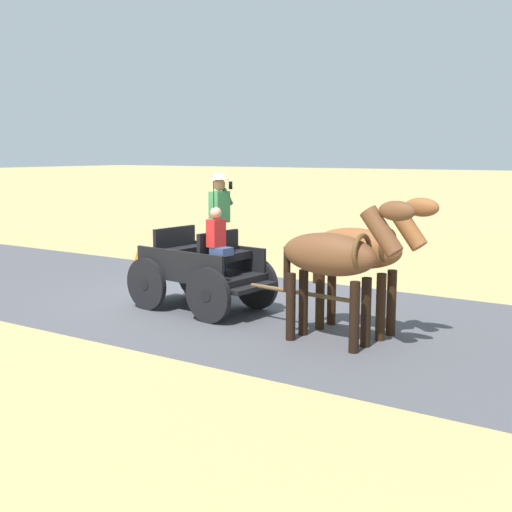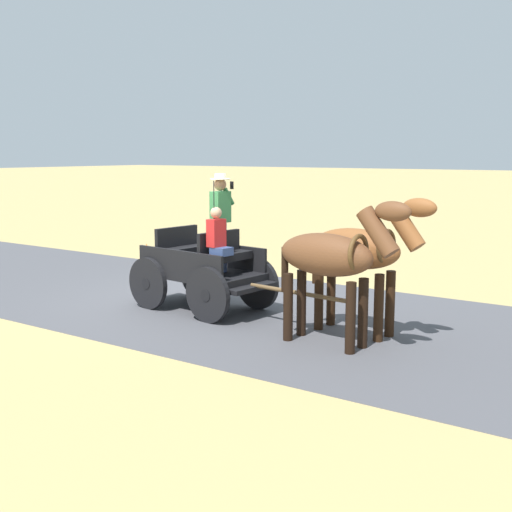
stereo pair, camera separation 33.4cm
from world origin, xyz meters
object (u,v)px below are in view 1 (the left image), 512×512
at_px(horse_drawn_carriage, 204,266).
at_px(horse_near_side, 363,252).
at_px(horse_off_side, 335,258).
at_px(traffic_cone, 140,253).

xyz_separation_m(horse_drawn_carriage, horse_near_side, (-0.10, 3.05, 0.51)).
height_order(horse_drawn_carriage, horse_off_side, horse_drawn_carriage).
bearing_deg(horse_off_side, horse_near_side, 174.22).
bearing_deg(traffic_cone, horse_drawn_carriage, 55.14).
distance_m(horse_drawn_carriage, traffic_cone, 5.61).
height_order(horse_drawn_carriage, horse_near_side, horse_drawn_carriage).
distance_m(horse_drawn_carriage, horse_off_side, 3.10).
bearing_deg(horse_off_side, traffic_cone, -117.29).
distance_m(horse_near_side, horse_off_side, 0.81).
bearing_deg(horse_near_side, horse_drawn_carriage, -88.14).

